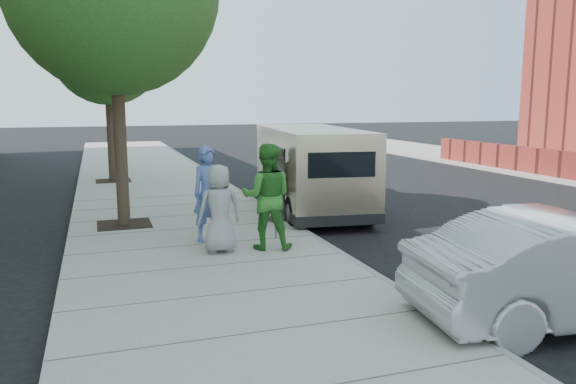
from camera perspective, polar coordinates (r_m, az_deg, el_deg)
The scene contains 10 objects.
ground at distance 11.56m, azimuth -4.14°, elevation -5.66°, with size 120.00×120.00×0.00m, color black.
sidewalk at distance 11.34m, azimuth -9.06°, elevation -5.66°, with size 5.00×60.00×0.15m, color gray.
curb_face at distance 11.98m, azimuth 2.55°, elevation -4.75°, with size 0.12×60.00×0.16m, color gray.
tree_far at distance 20.91m, azimuth -17.83°, elevation 14.06°, with size 3.92×3.80×6.49m.
parking_meter at distance 11.47m, azimuth -1.24°, elevation 0.34°, with size 0.31×0.15×1.44m.
van at distance 15.13m, azimuth 2.23°, elevation 2.49°, with size 2.71×6.26×2.25m.
person_officer at distance 11.41m, azimuth -8.05°, elevation -0.20°, with size 0.70×0.46×1.93m, color #526AAE.
person_green_shirt at distance 10.70m, azimuth -2.14°, elevation -0.48°, with size 0.98×0.77×2.02m, color #307C28.
person_gray_shirt at distance 10.55m, azimuth -6.98°, elevation -1.69°, with size 0.81×0.53×1.66m, color #959598.
person_striped_polo at distance 13.18m, azimuth -0.93°, elevation 0.79°, with size 1.03×0.43×1.76m, color slate.
Camera 1 is at (-2.83, -10.81, 2.96)m, focal length 35.00 mm.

